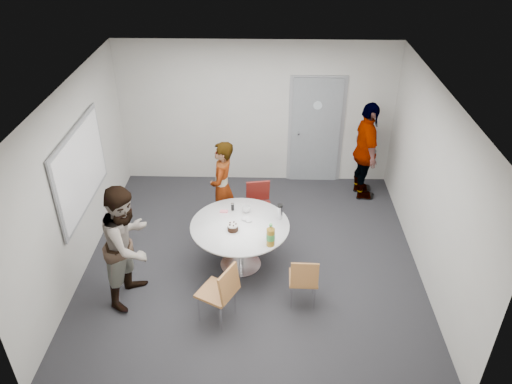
{
  "coord_description": "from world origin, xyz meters",
  "views": [
    {
      "loc": [
        0.22,
        -5.97,
        4.96
      ],
      "look_at": [
        0.05,
        0.25,
        1.07
      ],
      "focal_mm": 35.0,
      "sensor_mm": 36.0,
      "label": 1
    }
  ],
  "objects_px": {
    "chair_near_right": "(304,278)",
    "person_left": "(128,244)",
    "door": "(316,131)",
    "table": "(242,231)",
    "whiteboard": "(81,169)",
    "chair_near_left": "(222,289)",
    "person_right": "(366,152)",
    "person_main": "(222,188)",
    "chair_far": "(259,202)"
  },
  "relations": [
    {
      "from": "chair_far",
      "to": "person_right",
      "type": "height_order",
      "value": "person_right"
    },
    {
      "from": "chair_far",
      "to": "person_right",
      "type": "xyz_separation_m",
      "value": [
        1.87,
        1.06,
        0.39
      ]
    },
    {
      "from": "person_left",
      "to": "door",
      "type": "bearing_deg",
      "value": -23.74
    },
    {
      "from": "chair_far",
      "to": "person_right",
      "type": "relative_size",
      "value": 0.47
    },
    {
      "from": "table",
      "to": "chair_far",
      "type": "height_order",
      "value": "table"
    },
    {
      "from": "door",
      "to": "person_main",
      "type": "bearing_deg",
      "value": -133.15
    },
    {
      "from": "chair_near_right",
      "to": "person_left",
      "type": "xyz_separation_m",
      "value": [
        -2.33,
        0.16,
        0.4
      ]
    },
    {
      "from": "person_left",
      "to": "table",
      "type": "bearing_deg",
      "value": -50.73
    },
    {
      "from": "chair_near_left",
      "to": "chair_near_right",
      "type": "height_order",
      "value": "chair_near_left"
    },
    {
      "from": "chair_near_right",
      "to": "person_main",
      "type": "relative_size",
      "value": 0.5
    },
    {
      "from": "table",
      "to": "chair_near_left",
      "type": "bearing_deg",
      "value": -100.6
    },
    {
      "from": "door",
      "to": "person_left",
      "type": "xyz_separation_m",
      "value": [
        -2.71,
        -3.28,
        -0.15
      ]
    },
    {
      "from": "chair_far",
      "to": "door",
      "type": "bearing_deg",
      "value": -131.35
    },
    {
      "from": "whiteboard",
      "to": "person_main",
      "type": "relative_size",
      "value": 1.18
    },
    {
      "from": "table",
      "to": "chair_near_left",
      "type": "height_order",
      "value": "table"
    },
    {
      "from": "door",
      "to": "table",
      "type": "bearing_deg",
      "value": -115.08
    },
    {
      "from": "door",
      "to": "chair_near_right",
      "type": "relative_size",
      "value": 2.65
    },
    {
      "from": "chair_near_left",
      "to": "person_left",
      "type": "relative_size",
      "value": 0.51
    },
    {
      "from": "chair_far",
      "to": "chair_near_left",
      "type": "bearing_deg",
      "value": 69.22
    },
    {
      "from": "chair_near_right",
      "to": "chair_near_left",
      "type": "bearing_deg",
      "value": -162.37
    },
    {
      "from": "whiteboard",
      "to": "chair_far",
      "type": "distance_m",
      "value": 2.79
    },
    {
      "from": "chair_far",
      "to": "person_left",
      "type": "relative_size",
      "value": 0.48
    },
    {
      "from": "chair_near_left",
      "to": "person_right",
      "type": "distance_m",
      "value": 3.93
    },
    {
      "from": "table",
      "to": "person_main",
      "type": "distance_m",
      "value": 1.01
    },
    {
      "from": "chair_near_right",
      "to": "person_left",
      "type": "relative_size",
      "value": 0.46
    },
    {
      "from": "chair_near_left",
      "to": "table",
      "type": "bearing_deg",
      "value": 17.16
    },
    {
      "from": "chair_near_right",
      "to": "person_left",
      "type": "height_order",
      "value": "person_left"
    },
    {
      "from": "person_right",
      "to": "chair_near_right",
      "type": "bearing_deg",
      "value": 152.3
    },
    {
      "from": "whiteboard",
      "to": "chair_near_left",
      "type": "bearing_deg",
      "value": -34.58
    },
    {
      "from": "whiteboard",
      "to": "person_right",
      "type": "relative_size",
      "value": 1.05
    },
    {
      "from": "chair_near_right",
      "to": "chair_far",
      "type": "height_order",
      "value": "chair_far"
    },
    {
      "from": "chair_near_right",
      "to": "person_main",
      "type": "distance_m",
      "value": 2.14
    },
    {
      "from": "table",
      "to": "chair_near_right",
      "type": "bearing_deg",
      "value": -42.93
    },
    {
      "from": "person_main",
      "to": "chair_near_right",
      "type": "bearing_deg",
      "value": 42.51
    },
    {
      "from": "table",
      "to": "person_main",
      "type": "relative_size",
      "value": 0.89
    },
    {
      "from": "table",
      "to": "person_right",
      "type": "xyz_separation_m",
      "value": [
        2.08,
        2.07,
        0.25
      ]
    },
    {
      "from": "whiteboard",
      "to": "table",
      "type": "bearing_deg",
      "value": -8.68
    },
    {
      "from": "chair_far",
      "to": "person_main",
      "type": "xyz_separation_m",
      "value": [
        -0.58,
        -0.07,
        0.29
      ]
    },
    {
      "from": "chair_near_left",
      "to": "person_left",
      "type": "xyz_separation_m",
      "value": [
        -1.27,
        0.47,
        0.33
      ]
    },
    {
      "from": "whiteboard",
      "to": "person_right",
      "type": "height_order",
      "value": "whiteboard"
    },
    {
      "from": "door",
      "to": "table",
      "type": "relative_size",
      "value": 1.48
    },
    {
      "from": "chair_near_right",
      "to": "person_right",
      "type": "distance_m",
      "value": 3.14
    },
    {
      "from": "table",
      "to": "person_main",
      "type": "height_order",
      "value": "person_main"
    },
    {
      "from": "chair_near_right",
      "to": "chair_far",
      "type": "bearing_deg",
      "value": 110.85
    },
    {
      "from": "person_right",
      "to": "chair_far",
      "type": "bearing_deg",
      "value": 115.18
    },
    {
      "from": "door",
      "to": "chair_far",
      "type": "distance_m",
      "value": 1.99
    },
    {
      "from": "chair_near_right",
      "to": "chair_far",
      "type": "distance_m",
      "value": 1.91
    },
    {
      "from": "whiteboard",
      "to": "chair_far",
      "type": "bearing_deg",
      "value": 14.31
    },
    {
      "from": "table",
      "to": "chair_far",
      "type": "relative_size",
      "value": 1.7
    },
    {
      "from": "chair_far",
      "to": "whiteboard",
      "type": "bearing_deg",
      "value": 4.88
    }
  ]
}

